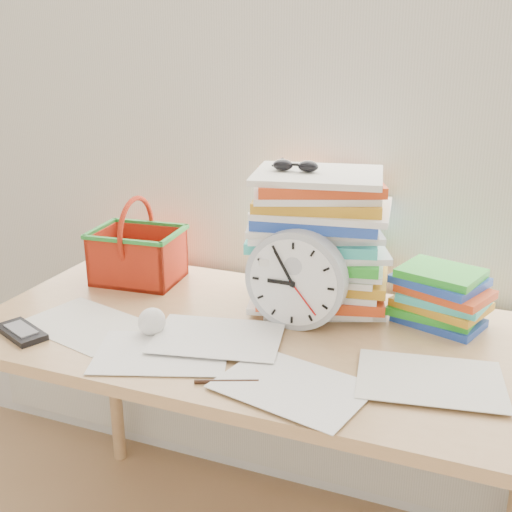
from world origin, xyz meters
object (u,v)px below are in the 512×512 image
at_px(desk, 259,358).
at_px(basket, 137,240).
at_px(calculator, 21,332).
at_px(clock, 296,279).
at_px(paper_stack, 317,240).
at_px(book_stack, 441,297).

height_order(desk, basket, basket).
bearing_deg(calculator, clock, 49.52).
bearing_deg(calculator, paper_stack, 59.86).
height_order(desk, paper_stack, paper_stack).
bearing_deg(paper_stack, book_stack, 0.39).
bearing_deg(calculator, basket, 104.01).
bearing_deg(book_stack, desk, -152.33).
bearing_deg(basket, book_stack, -3.50).
height_order(book_stack, basket, basket).
bearing_deg(book_stack, clock, -154.74).
bearing_deg(book_stack, basket, -178.39).
xyz_separation_m(clock, calculator, (-0.60, -0.29, -0.12)).
relative_size(clock, basket, 1.01).
xyz_separation_m(desk, basket, (-0.45, 0.19, 0.20)).
xyz_separation_m(desk, calculator, (-0.52, -0.23, 0.08)).
distance_m(clock, book_stack, 0.36).
bearing_deg(desk, clock, 36.99).
height_order(clock, book_stack, clock).
relative_size(book_stack, calculator, 1.64).
xyz_separation_m(book_stack, calculator, (-0.92, -0.44, -0.06)).
bearing_deg(book_stack, calculator, -154.31).
distance_m(desk, calculator, 0.58).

